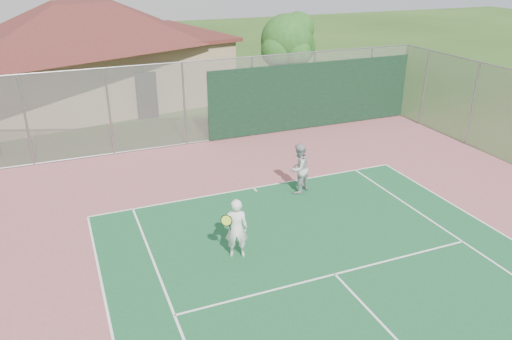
% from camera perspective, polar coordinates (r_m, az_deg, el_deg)
% --- Properties ---
extents(back_fence, '(20.08, 0.11, 3.53)m').
position_cam_1_polar(back_fence, '(21.83, -0.19, 8.10)').
color(back_fence, gray).
rests_on(back_fence, ground).
extents(side_fence_right, '(0.08, 9.00, 3.50)m').
position_cam_1_polar(side_fence_right, '(22.54, 23.52, 6.87)').
color(side_fence_right, gray).
rests_on(side_fence_right, ground).
extents(clubhouse, '(16.07, 12.26, 6.25)m').
position_cam_1_polar(clubhouse, '(28.59, -18.84, 13.62)').
color(clubhouse, tan).
rests_on(clubhouse, ground).
extents(tree, '(3.37, 3.19, 4.70)m').
position_cam_1_polar(tree, '(27.78, 3.71, 14.34)').
color(tree, '#352113').
rests_on(tree, ground).
extents(player_white_front, '(0.90, 0.74, 1.68)m').
position_cam_1_polar(player_white_front, '(13.09, -2.28, -6.72)').
color(player_white_front, silver).
rests_on(player_white_front, ground).
extents(player_grey_back, '(1.04, 0.96, 1.71)m').
position_cam_1_polar(player_grey_back, '(16.66, 4.89, 0.11)').
color(player_grey_back, '#A9ABAE').
rests_on(player_grey_back, ground).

